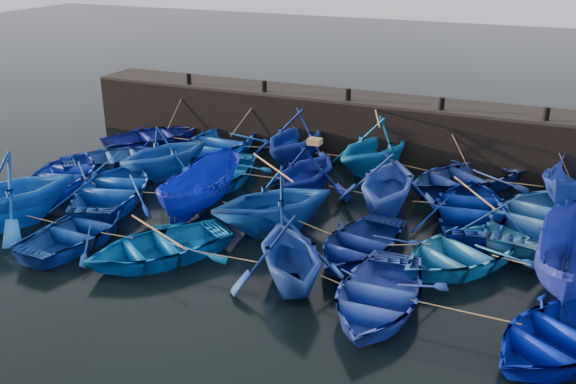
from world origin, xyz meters
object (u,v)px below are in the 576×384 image
at_px(boat_8, 222,173).
at_px(boat_13, 65,173).
at_px(wooden_crate, 315,141).
at_px(boat_20, 3,191).
at_px(boat_0, 153,136).

xyz_separation_m(boat_8, boat_13, (-5.58, -2.65, 0.03)).
xyz_separation_m(boat_13, wooden_crate, (9.45, 2.79, 1.71)).
bearing_deg(boat_20, boat_0, 120.52).
xyz_separation_m(boat_0, boat_20, (0.64, -9.46, 0.80)).
bearing_deg(boat_20, wooden_crate, 64.35).
xyz_separation_m(boat_8, boat_20, (-4.69, -6.48, 0.82)).
xyz_separation_m(boat_0, boat_13, (-0.25, -5.63, 0.01)).
relative_size(boat_13, boat_20, 0.97).
relative_size(boat_8, boat_13, 0.94).
bearing_deg(wooden_crate, boat_13, -163.57).
xyz_separation_m(boat_13, boat_20, (0.89, -3.83, 0.79)).
height_order(boat_8, boat_20, boat_20).
relative_size(boat_0, boat_20, 0.95).
height_order(boat_8, wooden_crate, wooden_crate).
height_order(boat_13, boat_20, boat_20).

